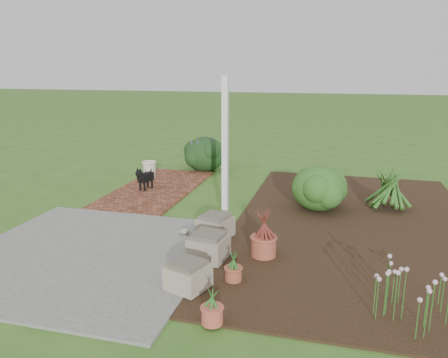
% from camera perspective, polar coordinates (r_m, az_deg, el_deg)
% --- Properties ---
extents(ground, '(80.00, 80.00, 0.00)m').
position_cam_1_polar(ground, '(7.65, -2.23, -5.71)').
color(ground, '#356720').
rests_on(ground, ground).
extents(concrete_patio, '(3.50, 3.50, 0.04)m').
position_cam_1_polar(concrete_patio, '(6.66, -17.29, -9.36)').
color(concrete_patio, '#61615E').
rests_on(concrete_patio, ground).
extents(brick_path, '(1.60, 3.50, 0.04)m').
position_cam_1_polar(brick_path, '(9.78, -8.76, -1.24)').
color(brick_path, '#5A2E1C').
rests_on(brick_path, ground).
extents(garden_bed, '(4.00, 7.00, 0.03)m').
position_cam_1_polar(garden_bed, '(7.82, 16.79, -5.77)').
color(garden_bed, black).
rests_on(garden_bed, ground).
extents(veranda_post, '(0.10, 0.10, 2.50)m').
position_cam_1_polar(veranda_post, '(7.33, 0.15, 3.55)').
color(veranda_post, white).
rests_on(veranda_post, ground).
extents(stone_trough_near, '(0.56, 0.56, 0.29)m').
position_cam_1_polar(stone_trough_near, '(5.40, -4.72, -12.58)').
color(stone_trough_near, gray).
rests_on(stone_trough_near, concrete_patio).
extents(stone_trough_mid, '(0.54, 0.54, 0.32)m').
position_cam_1_polar(stone_trough_mid, '(6.13, -2.00, -8.94)').
color(stone_trough_mid, gray).
rests_on(stone_trough_mid, concrete_patio).
extents(stone_trough_far, '(0.58, 0.58, 0.31)m').
position_cam_1_polar(stone_trough_far, '(6.89, -1.14, -6.31)').
color(stone_trough_far, gray).
rests_on(stone_trough_far, concrete_patio).
extents(black_dog, '(0.24, 0.56, 0.48)m').
position_cam_1_polar(black_dog, '(9.58, -10.35, 0.27)').
color(black_dog, black).
rests_on(black_dog, brick_path).
extents(cream_ceramic_urn, '(0.40, 0.40, 0.41)m').
position_cam_1_polar(cream_ceramic_urn, '(10.56, -9.72, 1.14)').
color(cream_ceramic_urn, beige).
rests_on(cream_ceramic_urn, brick_path).
extents(evergreen_shrub, '(1.24, 1.24, 0.85)m').
position_cam_1_polar(evergreen_shrub, '(8.36, 12.24, -1.03)').
color(evergreen_shrub, '#154110').
rests_on(evergreen_shrub, garden_bed).
extents(agapanthus_clump_back, '(1.17, 1.17, 1.00)m').
position_cam_1_polar(agapanthus_clump_back, '(8.76, 20.80, -0.41)').
color(agapanthus_clump_back, '#14411A').
rests_on(agapanthus_clump_back, garden_bed).
extents(agapanthus_clump_front, '(0.95, 0.95, 0.75)m').
position_cam_1_polar(agapanthus_clump_front, '(9.27, 12.55, 0.19)').
color(agapanthus_clump_front, '#0E360B').
rests_on(agapanthus_clump_front, garden_bed).
extents(pink_flower_patch, '(0.99, 0.99, 0.59)m').
position_cam_1_polar(pink_flower_patch, '(5.15, 23.28, -13.52)').
color(pink_flower_patch, '#113D0F').
rests_on(pink_flower_patch, garden_bed).
extents(terracotta_pot_bronze, '(0.39, 0.39, 0.29)m').
position_cam_1_polar(terracotta_pot_bronze, '(6.27, 5.18, -8.72)').
color(terracotta_pot_bronze, '#9B4B34').
rests_on(terracotta_pot_bronze, garden_bed).
extents(terracotta_pot_small_left, '(0.26, 0.26, 0.18)m').
position_cam_1_polar(terracotta_pot_small_left, '(5.60, 1.23, -12.25)').
color(terracotta_pot_small_left, '#9C4B34').
rests_on(terracotta_pot_small_left, garden_bed).
extents(terracotta_pot_small_right, '(0.27, 0.27, 0.19)m').
position_cam_1_polar(terracotta_pot_small_right, '(4.76, -1.55, -17.33)').
color(terracotta_pot_small_right, '#B94F3E').
rests_on(terracotta_pot_small_right, garden_bed).
extents(purple_flowering_bush, '(1.21, 1.21, 0.91)m').
position_cam_1_polar(purple_flowering_bush, '(11.38, -2.53, 3.37)').
color(purple_flowering_bush, black).
rests_on(purple_flowering_bush, ground).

